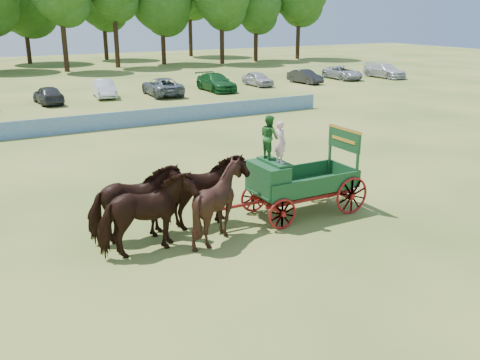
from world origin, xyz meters
TOP-DOWN VIEW (x-y plane):
  - ground at (0.00, 0.00)m, footprint 160.00×160.00m
  - horse_lead_left at (-7.67, -0.30)m, footprint 3.02×1.53m
  - horse_lead_right at (-7.67, 0.80)m, footprint 2.96×1.40m
  - horse_wheel_left at (-5.27, -0.30)m, footprint 2.55×2.35m
  - horse_wheel_right at (-5.27, 0.80)m, footprint 3.00×1.48m
  - farm_dray at (-2.30, 0.28)m, footprint 6.00×2.00m
  - sponsor_banner at (-1.00, 18.00)m, footprint 26.00×0.08m
  - parked_cars at (2.18, 30.16)m, footprint 58.71×6.92m

SIDE VIEW (x-z plane):
  - ground at x=0.00m, z-range 0.00..0.00m
  - sponsor_banner at x=-1.00m, z-range 0.00..1.05m
  - parked_cars at x=2.18m, z-range -0.05..1.56m
  - horse_lead_left at x=-7.67m, z-range 0.00..2.48m
  - horse_lead_right at x=-7.67m, z-range 0.00..2.48m
  - horse_wheel_right at x=-5.27m, z-range 0.00..2.48m
  - horse_wheel_left at x=-5.27m, z-range 0.00..2.48m
  - farm_dray at x=-2.30m, z-range -0.24..3.45m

